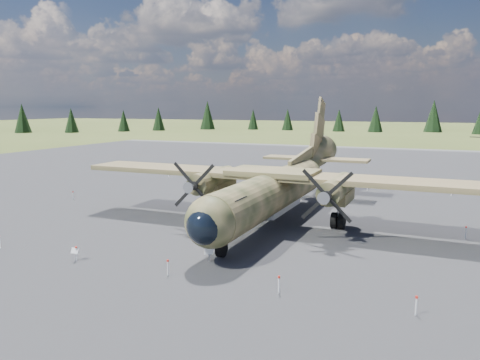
% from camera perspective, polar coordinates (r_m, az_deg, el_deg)
% --- Properties ---
extents(ground, '(500.00, 500.00, 0.00)m').
position_cam_1_polar(ground, '(37.29, -0.49, -4.44)').
color(ground, '#59642C').
rests_on(ground, ground).
extents(apron, '(120.00, 120.00, 0.04)m').
position_cam_1_polar(apron, '(46.45, 4.40, -1.80)').
color(apron, slate).
rests_on(apron, ground).
extents(transport_plane, '(30.73, 27.98, 10.17)m').
position_cam_1_polar(transport_plane, '(35.49, 4.64, -0.35)').
color(transport_plane, '#3B4223').
rests_on(transport_plane, ground).
extents(info_placard_left, '(0.48, 0.23, 0.74)m').
position_cam_1_polar(info_placard_left, '(28.29, -19.44, -8.29)').
color(info_placard_left, gray).
rests_on(info_placard_left, ground).
extents(info_placard_right, '(0.55, 0.36, 0.79)m').
position_cam_1_polar(info_placard_right, '(26.57, -3.81, -8.83)').
color(info_placard_right, gray).
rests_on(info_placard_right, ground).
extents(barrier_fence, '(33.12, 29.62, 0.85)m').
position_cam_1_polar(barrier_fence, '(37.29, -1.19, -3.65)').
color(barrier_fence, white).
rests_on(barrier_fence, ground).
extents(treeline, '(291.62, 287.92, 10.98)m').
position_cam_1_polar(treeline, '(35.87, -6.14, 2.54)').
color(treeline, black).
rests_on(treeline, ground).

